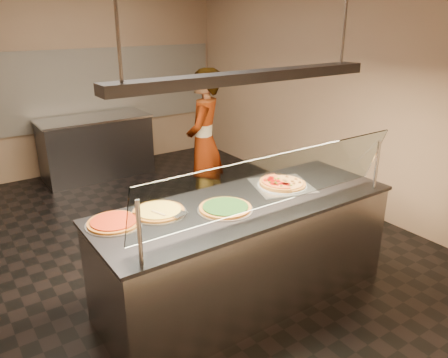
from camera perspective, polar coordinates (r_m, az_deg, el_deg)
ground at (r=4.97m, az=-7.82°, el=-8.34°), size 5.00×6.00×0.02m
wall_back at (r=7.24m, az=-19.62°, el=12.52°), size 5.00×0.02×3.00m
wall_front at (r=2.27m, az=27.18°, el=-4.70°), size 5.00×0.02×3.00m
wall_right at (r=5.96m, az=13.89°, el=11.57°), size 0.02×6.00×3.00m
tile_band at (r=7.24m, az=-19.36°, el=10.94°), size 4.90×0.02×1.20m
serving_counter at (r=3.83m, az=2.86°, el=-9.37°), size 2.59×0.94×0.93m
sneeze_guard at (r=3.27m, az=6.73°, el=-0.25°), size 2.35×0.18×0.54m
perforated_tray at (r=3.99m, az=7.56°, el=-0.77°), size 0.64×0.64×0.01m
half_pizza_pepperoni at (r=3.92m, az=6.48°, el=-0.69°), size 0.33×0.46×0.05m
half_pizza_sausage at (r=4.05m, az=8.67°, el=-0.21°), size 0.33×0.46×0.04m
pizza_spinach at (r=3.48m, az=0.13°, el=-3.75°), size 0.45×0.45×0.03m
pizza_cheese at (r=3.46m, az=-8.58°, el=-4.15°), size 0.43×0.43×0.03m
pizza_tomato at (r=3.35m, az=-14.21°, el=-5.49°), size 0.42×0.42×0.03m
pizza_spatula at (r=3.38m, az=-7.55°, el=-4.45°), size 0.23×0.22×0.02m
prep_table at (r=7.05m, az=-16.35°, el=4.07°), size 1.65×0.74×0.93m
worker at (r=5.39m, az=-2.59°, el=4.73°), size 0.78×0.77×1.81m
heat_lamp_housing at (r=3.35m, az=3.32°, el=13.18°), size 2.30×0.18×0.08m
lamp_rod_right at (r=4.01m, az=15.76°, el=21.55°), size 0.02×0.02×1.01m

